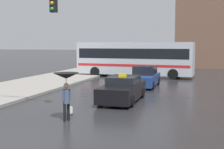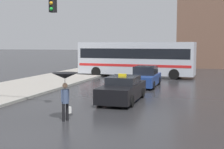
% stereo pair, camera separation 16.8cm
% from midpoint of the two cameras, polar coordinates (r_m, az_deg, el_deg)
% --- Properties ---
extents(ground_plane, '(300.00, 300.00, 0.00)m').
position_cam_midpoint_polar(ground_plane, '(10.76, -16.43, -12.08)').
color(ground_plane, '#262628').
extents(taxi, '(1.91, 4.67, 1.56)m').
position_cam_midpoint_polar(taxi, '(17.62, 2.21, -2.76)').
color(taxi, black).
rests_on(taxi, ground_plane).
extents(sedan_red, '(1.91, 4.50, 1.53)m').
position_cam_midpoint_polar(sedan_red, '(23.87, 6.29, -0.52)').
color(sedan_red, navy).
rests_on(sedan_red, ground_plane).
extents(city_bus, '(11.48, 3.16, 3.40)m').
position_cam_midpoint_polar(city_bus, '(30.77, 4.48, 3.10)').
color(city_bus, '#B2B7C1').
rests_on(city_bus, ground_plane).
extents(pedestrian_with_umbrella, '(1.08, 1.08, 2.04)m').
position_cam_midpoint_polar(pedestrian_with_umbrella, '(13.09, -8.23, -1.30)').
color(pedestrian_with_umbrella, black).
rests_on(pedestrian_with_umbrella, ground_plane).
extents(traffic_light, '(3.86, 0.38, 5.77)m').
position_cam_midpoint_polar(traffic_light, '(15.87, -17.34, 8.25)').
color(traffic_light, black).
rests_on(traffic_light, ground_plane).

